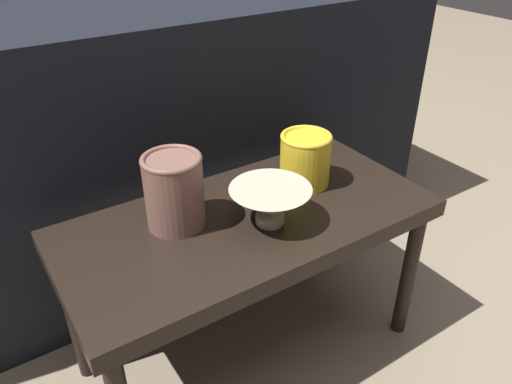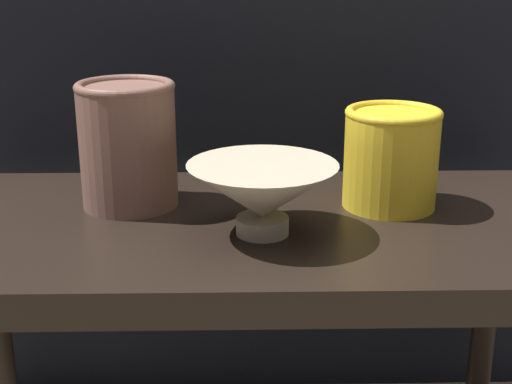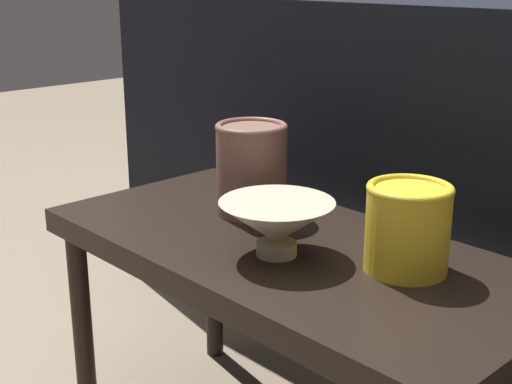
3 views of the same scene
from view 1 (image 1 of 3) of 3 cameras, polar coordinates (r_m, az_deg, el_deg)
The scene contains 6 objects.
ground_plane at distance 1.34m, azimuth -0.69°, elevation -17.41°, with size 8.00×8.00×0.00m, color #7F705B.
table at distance 1.09m, azimuth -0.81°, elevation -4.74°, with size 0.81×0.39×0.41m.
couch_backdrop at distance 1.49m, azimuth -11.68°, elevation 5.65°, with size 1.69×0.50×0.75m.
bowl at distance 1.02m, azimuth 1.63°, elevation -1.19°, with size 0.17×0.17×0.08m.
vase_textured_left at distance 1.01m, azimuth -9.35°, elevation 0.22°, with size 0.12×0.12×0.16m.
vase_colorful_right at distance 1.16m, azimuth 5.65°, elevation 3.86°, with size 0.12×0.12×0.12m.
Camera 1 is at (-0.47, -0.75, 1.00)m, focal length 35.00 mm.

